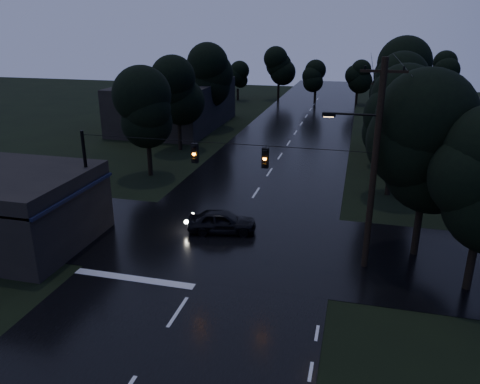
% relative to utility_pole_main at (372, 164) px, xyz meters
% --- Properties ---
extents(main_road, '(12.00, 120.00, 0.02)m').
position_rel_utility_pole_main_xyz_m(main_road, '(-7.41, 19.00, -5.26)').
color(main_road, black).
rests_on(main_road, ground).
extents(cross_street, '(60.00, 9.00, 0.02)m').
position_rel_utility_pole_main_xyz_m(cross_street, '(-7.41, 1.00, -5.26)').
color(cross_street, black).
rests_on(cross_street, ground).
extents(building_far_right, '(10.00, 14.00, 4.40)m').
position_rel_utility_pole_main_xyz_m(building_far_right, '(6.59, 23.00, -3.06)').
color(building_far_right, black).
rests_on(building_far_right, ground).
extents(building_far_left, '(10.00, 16.00, 5.00)m').
position_rel_utility_pole_main_xyz_m(building_far_left, '(-21.41, 29.00, -2.76)').
color(building_far_left, black).
rests_on(building_far_left, ground).
extents(utility_pole_main, '(3.50, 0.30, 10.00)m').
position_rel_utility_pole_main_xyz_m(utility_pole_main, '(0.00, 0.00, 0.00)').
color(utility_pole_main, black).
rests_on(utility_pole_main, ground).
extents(utility_pole_far, '(2.00, 0.30, 7.50)m').
position_rel_utility_pole_main_xyz_m(utility_pole_far, '(0.89, 17.00, -1.38)').
color(utility_pole_far, black).
rests_on(utility_pole_far, ground).
extents(anchor_pole_left, '(0.18, 0.18, 6.00)m').
position_rel_utility_pole_main_xyz_m(anchor_pole_left, '(-14.91, 0.00, -2.26)').
color(anchor_pole_left, black).
rests_on(anchor_pole_left, ground).
extents(span_signals, '(15.00, 0.37, 1.12)m').
position_rel_utility_pole_main_xyz_m(span_signals, '(-6.85, -0.01, -0.01)').
color(span_signals, black).
rests_on(span_signals, ground).
extents(tree_corner_near, '(4.48, 4.48, 9.44)m').
position_rel_utility_pole_main_xyz_m(tree_corner_near, '(2.59, 2.00, 0.74)').
color(tree_corner_near, black).
rests_on(tree_corner_near, ground).
extents(tree_left_a, '(3.92, 3.92, 8.26)m').
position_rel_utility_pole_main_xyz_m(tree_left_a, '(-16.41, 11.00, -0.02)').
color(tree_left_a, black).
rests_on(tree_left_a, ground).
extents(tree_left_b, '(4.20, 4.20, 8.85)m').
position_rel_utility_pole_main_xyz_m(tree_left_b, '(-17.01, 19.00, 0.36)').
color(tree_left_b, black).
rests_on(tree_left_b, ground).
extents(tree_left_c, '(4.48, 4.48, 9.44)m').
position_rel_utility_pole_main_xyz_m(tree_left_c, '(-17.61, 29.00, 0.74)').
color(tree_left_c, black).
rests_on(tree_left_c, ground).
extents(tree_right_a, '(4.20, 4.20, 8.85)m').
position_rel_utility_pole_main_xyz_m(tree_right_a, '(1.59, 11.00, 0.36)').
color(tree_right_a, black).
rests_on(tree_right_a, ground).
extents(tree_right_b, '(4.48, 4.48, 9.44)m').
position_rel_utility_pole_main_xyz_m(tree_right_b, '(2.19, 19.00, 0.74)').
color(tree_right_b, black).
rests_on(tree_right_b, ground).
extents(tree_right_c, '(4.76, 4.76, 10.03)m').
position_rel_utility_pole_main_xyz_m(tree_right_c, '(2.79, 29.00, 1.11)').
color(tree_right_c, black).
rests_on(tree_right_c, ground).
extents(car, '(4.15, 2.36, 1.33)m').
position_rel_utility_pole_main_xyz_m(car, '(-7.88, 2.10, -4.59)').
color(car, black).
rests_on(car, ground).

